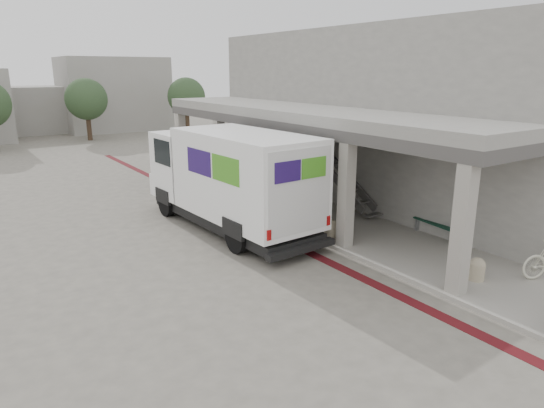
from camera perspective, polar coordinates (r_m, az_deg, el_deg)
ground at (r=13.70m, az=3.34°, el=-7.67°), size 120.00×120.00×0.00m
bike_lane_stripe at (r=15.74m, az=1.79°, el=-4.49°), size 0.35×40.00×0.01m
sidewalk at (r=16.28m, az=14.61°, el=-4.12°), size 4.40×28.00×0.12m
transit_building at (r=20.61m, az=11.06°, el=9.69°), size 7.60×17.00×7.00m
distant_backdrop at (r=46.16m, az=-28.67°, el=10.31°), size 28.00×10.00×6.50m
tree_mid at (r=41.17m, az=-21.01°, el=11.42°), size 3.20×3.20×4.80m
tree_right at (r=42.85m, az=-10.04°, el=12.31°), size 3.20×3.20×4.80m
fedex_truck at (r=16.70m, az=-5.07°, el=3.17°), size 2.91×8.20×3.45m
bench at (r=16.70m, az=18.98°, el=-2.59°), size 0.62×1.94×0.45m
bollard_near at (r=13.70m, az=22.97°, el=-7.03°), size 0.41×0.41×0.61m
bollard_far at (r=15.60m, az=6.98°, el=-3.04°), size 0.45×0.45×0.67m
utility_cabinet at (r=18.19m, az=8.69°, el=0.02°), size 0.50×0.61×0.93m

